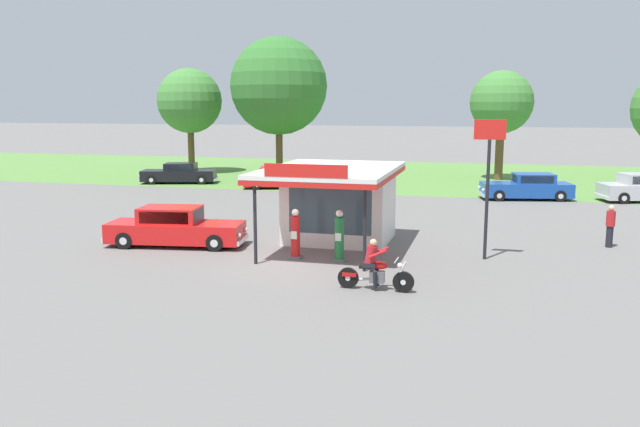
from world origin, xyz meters
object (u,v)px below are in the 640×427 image
Objects in this scene: gas_pump_offside at (339,238)px; parked_car_back_row_far_right at (282,178)px; gas_pump_nearside at (295,236)px; bystander_admiring_sedan at (369,192)px; roadside_pole_sign at (489,165)px; featured_classic_sedan at (175,228)px; bystander_leaning_by_kiosk at (610,225)px; motorcycle_with_rider at (374,269)px; parked_car_back_row_left at (179,174)px; parked_car_back_row_far_left at (527,187)px.

parked_car_back_row_far_right is at bearing 114.02° from gas_pump_offside.
gas_pump_nearside is 12.59m from bystander_admiring_sedan.
featured_classic_sedan is at bearing -175.83° from roadside_pole_sign.
gas_pump_nearside is at bearing -180.00° from gas_pump_offside.
gas_pump_offside is 10.94m from bystander_leaning_by_kiosk.
gas_pump_offside is at bearing 119.88° from motorcycle_with_rider.
gas_pump_offside is at bearing -152.64° from bystander_leaning_by_kiosk.
gas_pump_nearside reaches higher than bystander_admiring_sedan.
parked_car_back_row_far_right is 22.05m from roadside_pole_sign.
gas_pump_offside is at bearing -50.11° from parked_car_back_row_left.
parked_car_back_row_far_right is 3.65× the size of bystander_admiring_sedan.
bystander_admiring_sedan is at bearing 88.49° from gas_pump_nearside.
gas_pump_offside reaches higher than bystander_admiring_sedan.
motorcycle_with_rider is at bearing -42.72° from gas_pump_nearside.
gas_pump_nearside reaches higher than parked_car_back_row_far_left.
gas_pump_offside is at bearing 0.00° from gas_pump_nearside.
gas_pump_nearside is at bearing -53.03° from parked_car_back_row_left.
parked_car_back_row_left is 1.12× the size of roadside_pole_sign.
bystander_admiring_sedan is (7.15, -6.38, 0.16)m from parked_car_back_row_far_right.
gas_pump_nearside reaches higher than parked_car_back_row_far_right.
gas_pump_offside is 0.80× the size of motorcycle_with_rider.
parked_car_back_row_far_left is 1.11× the size of roadside_pole_sign.
bystander_admiring_sedan is at bearing -148.79° from parked_car_back_row_far_left.
parked_car_back_row_left is at bearing 128.63° from motorcycle_with_rider.
bystander_leaning_by_kiosk is (7.87, 8.25, 0.23)m from motorcycle_with_rider.
motorcycle_with_rider reaches higher than featured_classic_sedan.
gas_pump_offside is at bearing -7.03° from featured_classic_sedan.
bystander_leaning_by_kiosk reaches higher than bystander_admiring_sedan.
motorcycle_with_rider is at bearing -60.12° from gas_pump_offside.
motorcycle_with_rider is at bearing -24.93° from featured_classic_sedan.
gas_pump_offside is 5.89m from roadside_pole_sign.
gas_pump_offside is 25.65m from parked_car_back_row_left.
parked_car_back_row_left is 30.00m from bystander_leaning_by_kiosk.
gas_pump_nearside is 0.98× the size of gas_pump_offside.
featured_classic_sedan is at bearing -115.53° from bystander_admiring_sedan.
parked_car_back_row_far_left is 15.73m from parked_car_back_row_far_right.
gas_pump_nearside is 1.09× the size of bystander_leaning_by_kiosk.
roadside_pole_sign reaches higher than parked_car_back_row_far_right.
motorcycle_with_rider is 0.46× the size of roadside_pole_sign.
bystander_leaning_by_kiosk is at bearing -34.43° from bystander_admiring_sedan.
parked_car_back_row_far_right is (-15.68, 1.21, -0.05)m from parked_car_back_row_far_left.
bystander_admiring_sedan is (-1.30, 12.59, -0.03)m from gas_pump_offside.
bystander_leaning_by_kiosk is (2.49, -12.73, 0.17)m from parked_car_back_row_far_left.
roadside_pole_sign is at bearing -59.80° from bystander_admiring_sedan.
roadside_pole_sign is (5.02, 1.72, 2.56)m from gas_pump_offside.
parked_car_back_row_left is (-14.82, 19.68, -0.17)m from gas_pump_nearside.
motorcycle_with_rider is at bearing -51.37° from parked_car_back_row_left.
roadside_pole_sign is (6.65, 1.72, 2.58)m from gas_pump_nearside.
motorcycle_with_rider is 0.41× the size of featured_classic_sedan.
parked_car_back_row_far_right is (-1.54, 18.11, -0.05)m from featured_classic_sedan.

